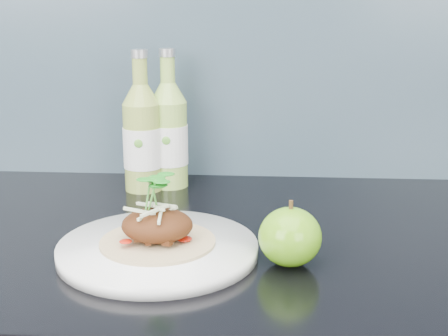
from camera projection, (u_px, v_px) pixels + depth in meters
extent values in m
cylinder|color=white|center=(158.00, 249.00, 0.79)|extent=(0.27, 0.27, 0.02)
cylinder|color=tan|center=(158.00, 242.00, 0.79)|extent=(0.15, 0.15, 0.00)
ellipsoid|color=#50270F|center=(157.00, 225.00, 0.78)|extent=(0.09, 0.08, 0.04)
ellipsoid|color=#34840E|center=(290.00, 237.00, 0.75)|extent=(0.08, 0.08, 0.07)
cylinder|color=#472D14|center=(291.00, 206.00, 0.74)|extent=(0.01, 0.00, 0.01)
cylinder|color=#8FA545|center=(143.00, 147.00, 1.05)|extent=(0.08, 0.08, 0.15)
cone|color=#8FA545|center=(141.00, 94.00, 1.02)|extent=(0.06, 0.06, 0.03)
cylinder|color=#8FA545|center=(140.00, 71.00, 1.01)|extent=(0.02, 0.02, 0.04)
cylinder|color=silver|center=(139.00, 54.00, 1.01)|extent=(0.03, 0.03, 0.01)
cylinder|color=white|center=(142.00, 147.00, 1.05)|extent=(0.08, 0.08, 0.07)
ellipsoid|color=#59A533|center=(138.00, 144.00, 1.01)|extent=(0.01, 0.00, 0.01)
cylinder|color=#96C150|center=(169.00, 145.00, 1.07)|extent=(0.08, 0.08, 0.15)
cone|color=#96C150|center=(168.00, 92.00, 1.04)|extent=(0.06, 0.06, 0.03)
cylinder|color=#96C150|center=(168.00, 70.00, 1.03)|extent=(0.02, 0.02, 0.04)
cylinder|color=silver|center=(167.00, 53.00, 1.03)|extent=(0.03, 0.03, 0.01)
cylinder|color=white|center=(169.00, 144.00, 1.07)|extent=(0.08, 0.08, 0.07)
ellipsoid|color=#59A533|center=(166.00, 141.00, 1.03)|extent=(0.01, 0.00, 0.01)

